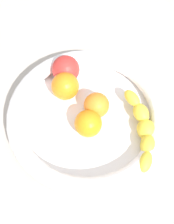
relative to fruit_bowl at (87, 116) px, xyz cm
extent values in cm
cube|color=#B0A69B|center=(0.00, 0.00, -4.23)|extent=(120.00, 120.00, 3.00)
cylinder|color=white|center=(0.00, 0.00, -1.98)|extent=(34.59, 34.59, 1.50)
torus|color=white|center=(0.00, 0.00, 0.67)|extent=(37.26, 37.26, 3.81)
ellipsoid|color=yellow|center=(-15.84, -6.28, 1.97)|extent=(5.33, 5.39, 2.72)
ellipsoid|color=yellow|center=(-12.70, -8.83, 1.42)|extent=(5.96, 5.51, 3.46)
ellipsoid|color=yellow|center=(-9.04, -10.54, 0.86)|extent=(5.92, 5.49, 4.19)
ellipsoid|color=yellow|center=(-5.08, -11.31, 1.42)|extent=(5.09, 3.79, 3.46)
ellipsoid|color=yellow|center=(-1.04, -11.10, 1.97)|extent=(5.26, 3.53, 2.72)
sphere|color=orange|center=(0.76, -2.75, 1.76)|extent=(5.98, 5.98, 5.98)
sphere|color=orange|center=(8.39, 1.98, 2.12)|extent=(6.70, 6.70, 6.70)
sphere|color=orange|center=(-2.83, 0.97, 1.90)|extent=(6.25, 6.25, 6.25)
sphere|color=red|center=(12.88, -0.41, 2.22)|extent=(6.91, 6.91, 6.91)
camera|label=1|loc=(-28.36, 12.68, 59.38)|focal=45.93mm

